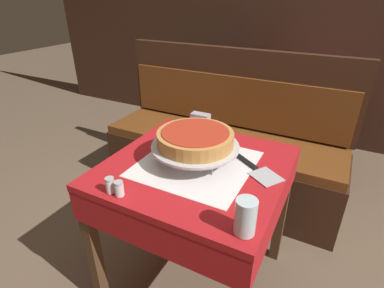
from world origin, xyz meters
The scene contains 13 objects.
ground_plane centered at (0.00, 0.00, 0.00)m, with size 14.00×14.00×0.00m, color brown.
dining_table_front centered at (0.00, 0.00, 0.62)m, with size 0.76×0.76×0.72m.
dining_table_rear centered at (0.24, 1.56, 0.62)m, with size 0.71×0.71×0.72m.
booth_bench centered at (-0.20, 0.82, 0.32)m, with size 1.69×0.50×1.05m.
back_wall_panel centered at (0.00, 2.08, 1.20)m, with size 6.00×0.04×2.40m, color #3D2319.
pizza_pan_stand centered at (-0.01, 0.01, 0.80)m, with size 0.38×0.38×0.08m.
deep_dish_pizza centered at (-0.01, 0.01, 0.84)m, with size 0.33×0.33×0.06m.
pizza_server centered at (0.23, 0.08, 0.73)m, with size 0.29×0.22×0.01m.
water_glass_near centered at (0.32, -0.30, 0.78)m, with size 0.07×0.07×0.12m.
salt_shaker centered at (-0.19, -0.33, 0.75)m, with size 0.04×0.04×0.06m.
pepper_shaker centered at (-0.15, -0.33, 0.75)m, with size 0.04×0.04×0.06m.
napkin_holder centered at (-0.14, 0.33, 0.77)m, with size 0.10×0.05×0.09m.
condiment_caddy centered at (0.26, 1.58, 0.77)m, with size 0.12×0.12×0.19m.
Camera 1 is at (0.50, -1.00, 1.40)m, focal length 28.00 mm.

